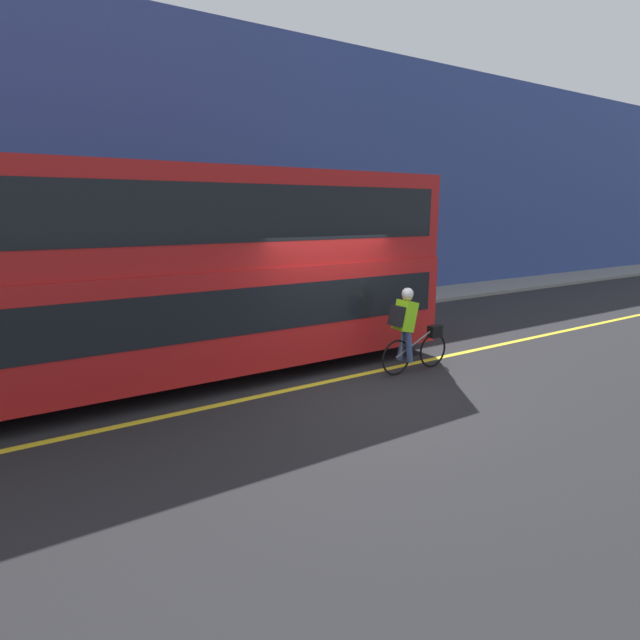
# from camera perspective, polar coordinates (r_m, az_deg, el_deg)

# --- Properties ---
(ground_plane) EXTENTS (80.00, 80.00, 0.00)m
(ground_plane) POSITION_cam_1_polar(r_m,az_deg,el_deg) (8.80, 2.95, -7.08)
(ground_plane) COLOR #232326
(road_center_line) EXTENTS (50.00, 0.14, 0.01)m
(road_center_line) POSITION_cam_1_polar(r_m,az_deg,el_deg) (8.93, 2.31, -6.74)
(road_center_line) COLOR yellow
(road_center_line) RESTS_ON ground_plane
(sidewalk_curb) EXTENTS (60.00, 2.06, 0.11)m
(sidewalk_curb) POSITION_cam_1_polar(r_m,az_deg,el_deg) (13.68, -10.99, 0.04)
(sidewalk_curb) COLOR gray
(sidewalk_curb) RESTS_ON ground_plane
(building_facade) EXTENTS (60.00, 0.30, 7.89)m
(building_facade) POSITION_cam_1_polar(r_m,az_deg,el_deg) (14.52, -13.42, 16.08)
(building_facade) COLOR #33478C
(building_facade) RESTS_ON ground_plane
(bus) EXTENTS (11.15, 2.48, 3.61)m
(bus) POSITION_cam_1_polar(r_m,az_deg,el_deg) (8.69, -20.26, 5.52)
(bus) COLOR black
(bus) RESTS_ON ground_plane
(cyclist_on_bike) EXTENTS (1.57, 0.32, 1.59)m
(cyclist_on_bike) POSITION_cam_1_polar(r_m,az_deg,el_deg) (9.20, 10.17, -0.81)
(cyclist_on_bike) COLOR black
(cyclist_on_bike) RESTS_ON ground_plane
(street_sign_post) EXTENTS (0.36, 0.09, 2.41)m
(street_sign_post) POSITION_cam_1_polar(r_m,az_deg,el_deg) (13.73, -7.33, 6.16)
(street_sign_post) COLOR #59595B
(street_sign_post) RESTS_ON sidewalk_curb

